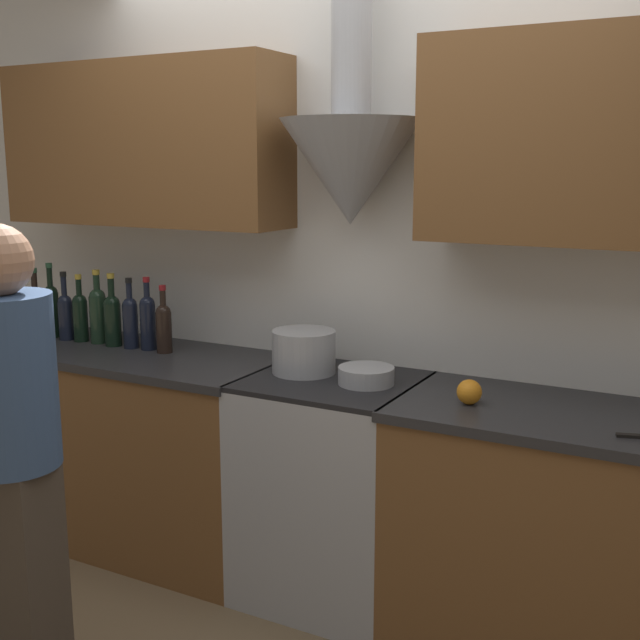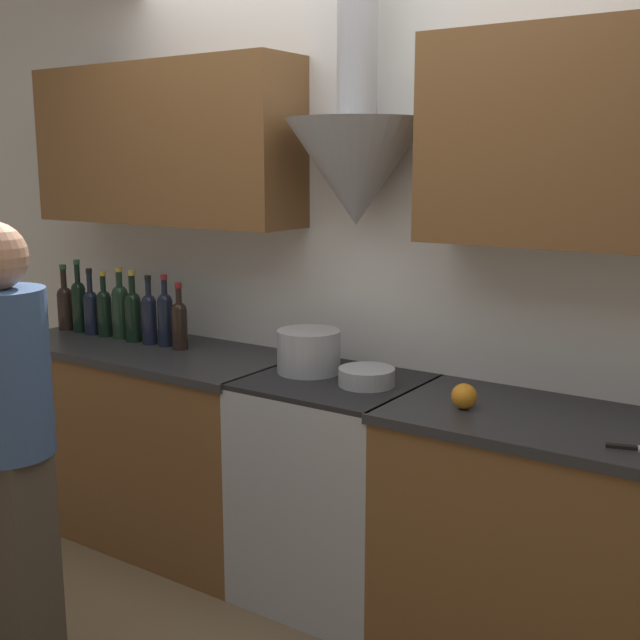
% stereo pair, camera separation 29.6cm
% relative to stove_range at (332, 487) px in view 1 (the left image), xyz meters
% --- Properties ---
extents(ground_plane, '(12.00, 12.00, 0.00)m').
position_rel_stove_range_xyz_m(ground_plane, '(0.00, -0.36, -0.45)').
color(ground_plane, brown).
extents(wall_back, '(8.40, 0.55, 2.60)m').
position_rel_stove_range_xyz_m(wall_back, '(-0.05, 0.27, 1.01)').
color(wall_back, white).
rests_on(wall_back, ground_plane).
extents(counter_left, '(1.41, 0.62, 0.90)m').
position_rel_stove_range_xyz_m(counter_left, '(-1.01, -0.00, -0.00)').
color(counter_left, brown).
rests_on(counter_left, ground_plane).
extents(counter_right, '(1.10, 0.62, 0.90)m').
position_rel_stove_range_xyz_m(counter_right, '(0.86, -0.00, -0.00)').
color(counter_right, brown).
rests_on(counter_right, ground_plane).
extents(stove_range, '(0.65, 0.60, 0.90)m').
position_rel_stove_range_xyz_m(stove_range, '(0.00, 0.00, 0.00)').
color(stove_range, '#A8AAAF').
rests_on(stove_range, ground_plane).
extents(wine_bottle_0, '(0.08, 0.08, 0.33)m').
position_rel_stove_range_xyz_m(wine_bottle_0, '(-1.63, 0.04, 0.57)').
color(wine_bottle_0, black).
rests_on(wine_bottle_0, counter_left).
extents(wine_bottle_1, '(0.07, 0.07, 0.36)m').
position_rel_stove_range_xyz_m(wine_bottle_1, '(-1.53, 0.04, 0.59)').
color(wine_bottle_1, black).
rests_on(wine_bottle_1, counter_left).
extents(wine_bottle_2, '(0.07, 0.07, 0.32)m').
position_rel_stove_range_xyz_m(wine_bottle_2, '(-1.43, 0.03, 0.57)').
color(wine_bottle_2, black).
rests_on(wine_bottle_2, counter_left).
extents(wine_bottle_3, '(0.07, 0.07, 0.32)m').
position_rel_stove_range_xyz_m(wine_bottle_3, '(-1.35, 0.04, 0.57)').
color(wine_bottle_3, black).
rests_on(wine_bottle_3, counter_left).
extents(wine_bottle_4, '(0.08, 0.08, 0.34)m').
position_rel_stove_range_xyz_m(wine_bottle_4, '(-1.25, 0.05, 0.59)').
color(wine_bottle_4, black).
rests_on(wine_bottle_4, counter_left).
extents(wine_bottle_5, '(0.08, 0.08, 0.33)m').
position_rel_stove_range_xyz_m(wine_bottle_5, '(-1.15, 0.04, 0.58)').
color(wine_bottle_5, black).
rests_on(wine_bottle_5, counter_left).
extents(wine_bottle_6, '(0.07, 0.07, 0.32)m').
position_rel_stove_range_xyz_m(wine_bottle_6, '(-1.04, 0.04, 0.58)').
color(wine_bottle_6, black).
rests_on(wine_bottle_6, counter_left).
extents(wine_bottle_7, '(0.07, 0.07, 0.33)m').
position_rel_stove_range_xyz_m(wine_bottle_7, '(-0.95, 0.05, 0.58)').
color(wine_bottle_7, black).
rests_on(wine_bottle_7, counter_left).
extents(wine_bottle_8, '(0.07, 0.07, 0.30)m').
position_rel_stove_range_xyz_m(wine_bottle_8, '(-0.85, 0.04, 0.57)').
color(wine_bottle_8, black).
rests_on(wine_bottle_8, counter_left).
extents(stock_pot, '(0.25, 0.25, 0.17)m').
position_rel_stove_range_xyz_m(stock_pot, '(-0.15, 0.03, 0.53)').
color(stock_pot, '#A8AAAF').
rests_on(stock_pot, stove_range).
extents(mixing_bowl, '(0.21, 0.21, 0.07)m').
position_rel_stove_range_xyz_m(mixing_bowl, '(0.15, -0.00, 0.48)').
color(mixing_bowl, '#A8AAAF').
rests_on(mixing_bowl, stove_range).
extents(orange_fruit, '(0.09, 0.09, 0.09)m').
position_rel_stove_range_xyz_m(orange_fruit, '(0.57, -0.07, 0.49)').
color(orange_fruit, orange).
rests_on(orange_fruit, counter_right).
extents(person_foreground_left, '(0.31, 0.31, 1.55)m').
position_rel_stove_range_xyz_m(person_foreground_left, '(-0.57, -1.05, 0.41)').
color(person_foreground_left, '#473D33').
rests_on(person_foreground_left, ground_plane).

